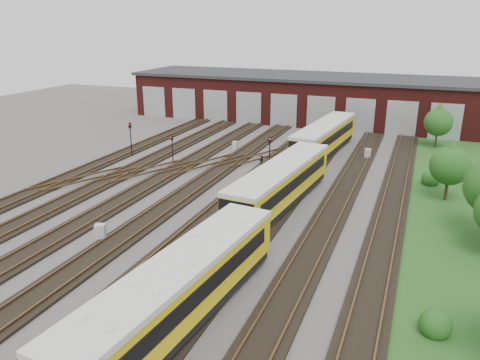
% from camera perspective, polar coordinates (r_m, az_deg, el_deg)
% --- Properties ---
extents(ground, '(120.00, 120.00, 0.00)m').
position_cam_1_polar(ground, '(33.08, -8.36, -5.62)').
color(ground, '#454240').
rests_on(ground, ground).
extents(track_network, '(30.40, 70.00, 0.33)m').
position_cam_1_polar(track_network, '(33.58, -8.12, -5.03)').
color(track_network, black).
rests_on(track_network, ground).
extents(maintenance_shed, '(51.00, 12.50, 6.35)m').
position_cam_1_polar(maintenance_shed, '(68.48, 8.43, 9.91)').
color(maintenance_shed, '#4F1613').
rests_on(maintenance_shed, ground).
extents(grass_verge, '(8.00, 55.00, 0.05)m').
position_cam_1_polar(grass_verge, '(38.58, 25.47, -3.67)').
color(grass_verge, '#1E4A18').
rests_on(grass_verge, ground).
extents(metro_train, '(4.08, 46.94, 3.05)m').
position_cam_1_polar(metro_train, '(35.55, 5.01, -0.44)').
color(metro_train, black).
rests_on(metro_train, ground).
extents(signal_mast_0, '(0.30, 0.28, 3.57)m').
position_cam_1_polar(signal_mast_0, '(50.40, -13.21, 5.37)').
color(signal_mast_0, black).
rests_on(signal_mast_0, ground).
extents(signal_mast_1, '(0.28, 0.27, 2.73)m').
position_cam_1_polar(signal_mast_1, '(47.50, -8.26, 4.23)').
color(signal_mast_1, black).
rests_on(signal_mast_1, ground).
extents(signal_mast_2, '(0.29, 0.28, 2.84)m').
position_cam_1_polar(signal_mast_2, '(39.65, 2.59, 1.58)').
color(signal_mast_2, black).
rests_on(signal_mast_2, ground).
extents(signal_mast_3, '(0.31, 0.30, 3.22)m').
position_cam_1_polar(signal_mast_3, '(44.60, 3.64, 3.84)').
color(signal_mast_3, black).
rests_on(signal_mast_3, ground).
extents(relay_cabinet_1, '(0.55, 0.46, 0.90)m').
position_cam_1_polar(relay_cabinet_1, '(52.16, -0.61, 4.25)').
color(relay_cabinet_1, '#B7BABC').
rests_on(relay_cabinet_1, ground).
extents(relay_cabinet_2, '(0.81, 0.75, 1.09)m').
position_cam_1_polar(relay_cabinet_2, '(31.92, -16.64, -6.12)').
color(relay_cabinet_2, '#B7BABC').
rests_on(relay_cabinet_2, ground).
extents(relay_cabinet_3, '(0.78, 0.69, 1.11)m').
position_cam_1_polar(relay_cabinet_3, '(54.01, 7.24, 4.72)').
color(relay_cabinet_3, '#B7BABC').
rests_on(relay_cabinet_3, ground).
extents(relay_cabinet_4, '(0.66, 0.56, 1.06)m').
position_cam_1_polar(relay_cabinet_4, '(50.28, 15.29, 3.10)').
color(relay_cabinet_4, '#B7BABC').
rests_on(relay_cabinet_4, ground).
extents(tree_0, '(3.08, 3.08, 5.10)m').
position_cam_1_polar(tree_0, '(56.74, 23.07, 6.87)').
color(tree_0, '#382B19').
rests_on(tree_0, ground).
extents(tree_1, '(3.06, 3.06, 5.07)m').
position_cam_1_polar(tree_1, '(39.83, 24.28, 2.10)').
color(tree_1, '#382B19').
rests_on(tree_1, ground).
extents(bush_0, '(1.47, 1.47, 1.47)m').
position_cam_1_polar(bush_0, '(23.81, 22.80, -15.49)').
color(bush_0, '#184D16').
rests_on(bush_0, ground).
extents(bush_1, '(1.55, 1.55, 1.55)m').
position_cam_1_polar(bush_1, '(43.86, 22.26, 0.41)').
color(bush_1, '#184D16').
rests_on(bush_1, ground).
extents(bush_2, '(1.60, 1.60, 1.60)m').
position_cam_1_polar(bush_2, '(44.34, 26.97, -0.04)').
color(bush_2, '#184D16').
rests_on(bush_2, ground).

